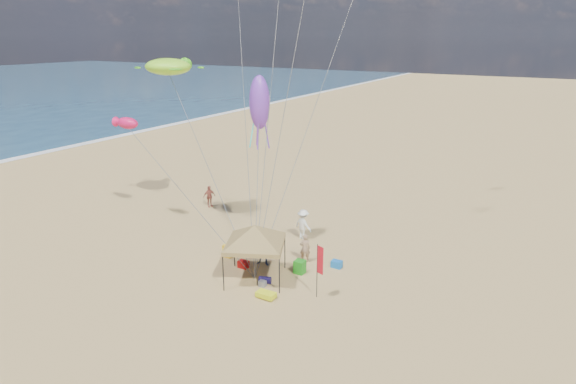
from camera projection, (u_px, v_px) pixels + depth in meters
name	position (u px, v px, depth m)	size (l,w,h in m)	color
ground	(257.00, 286.00, 24.23)	(280.00, 280.00, 0.00)	tan
canopy_tent	(255.00, 227.00, 24.09)	(4.93, 4.93, 3.35)	black
feather_flag	(319.00, 263.00, 22.54)	(0.39, 0.17, 2.70)	black
cooler_red	(243.00, 264.00, 26.07)	(0.54, 0.38, 0.38)	#A80D0D
cooler_blue	(337.00, 264.00, 26.08)	(0.54, 0.38, 0.38)	blue
bag_navy	(265.00, 280.00, 24.41)	(0.36, 0.36, 0.60)	#130D3B
bag_orange	(267.00, 248.00, 28.07)	(0.36, 0.36, 0.60)	#FF510E
chair_green	(300.00, 267.00, 25.42)	(0.50, 0.50, 0.70)	#1C8418
chair_yellow	(229.00, 250.00, 27.34)	(0.50, 0.50, 0.70)	yellow
crate_grey	(262.00, 284.00, 24.15)	(0.34, 0.30, 0.28)	slate
beach_cart	(266.00, 295.00, 23.01)	(0.90, 0.50, 0.24)	#CDDA18
person_near_a	(305.00, 248.00, 26.53)	(0.58, 0.38, 1.60)	#A37D5D
person_near_b	(264.00, 250.00, 26.15)	(0.86, 0.67, 1.77)	#353948
person_near_c	(303.00, 224.00, 29.51)	(1.20, 0.69, 1.86)	white
person_far_a	(209.00, 196.00, 35.10)	(0.91, 0.38, 1.55)	#9B493B
turtle_kite	(168.00, 67.00, 29.75)	(3.01, 2.41, 1.00)	#94F427
fish_kite	(127.00, 123.00, 30.80)	(1.64, 0.82, 0.73)	#E51558
squid_kite	(260.00, 102.00, 26.23)	(1.10, 1.10, 2.87)	purple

